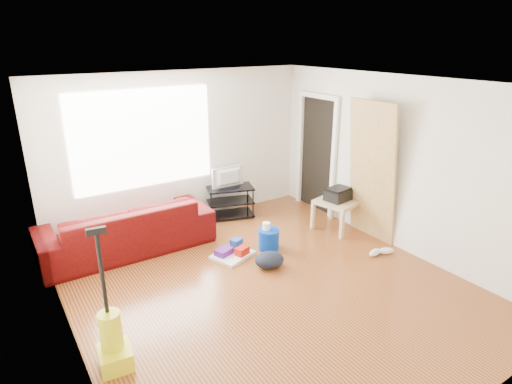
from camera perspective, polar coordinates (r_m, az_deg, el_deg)
room at (r=5.14m, az=1.30°, el=0.45°), size 4.51×5.01×2.51m
sofa at (r=6.68m, az=-16.57°, el=-7.33°), size 2.45×0.96×0.72m
tv_stand at (r=7.46m, az=-3.46°, el=-1.24°), size 0.88×0.67×0.54m
tv at (r=7.32m, az=-3.53°, el=1.94°), size 0.61×0.08×0.35m
side_table at (r=7.05m, az=10.81°, el=-1.65°), size 0.73×0.73×0.50m
printer at (r=6.99m, az=10.90°, el=-0.28°), size 0.44×0.36×0.21m
bucket at (r=6.43m, az=1.70°, el=-7.57°), size 0.32×0.32×0.31m
toilet_paper at (r=6.36m, az=1.39°, el=-5.82°), size 0.12×0.12×0.11m
cleaning_tray at (r=6.22m, az=-3.10°, el=-7.99°), size 0.66×0.59×0.20m
backpack at (r=5.95m, az=1.78°, el=-9.98°), size 0.48×0.43×0.22m
sneakers at (r=6.50m, az=16.26°, el=-7.64°), size 0.43×0.22×0.10m
vacuum at (r=4.48m, az=-18.56°, el=-18.38°), size 0.33×0.37×1.42m
door_panel at (r=7.02m, az=14.44°, el=-5.76°), size 0.27×0.86×2.14m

